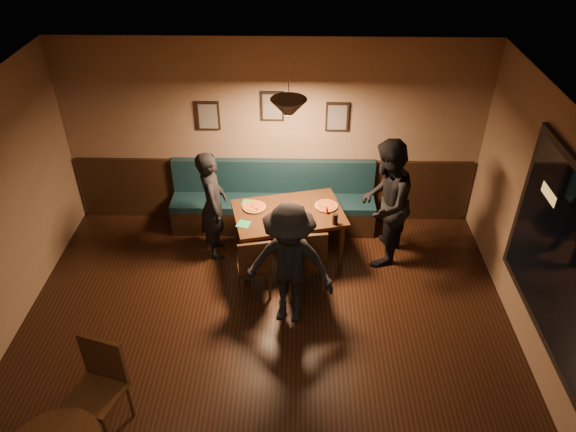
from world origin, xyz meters
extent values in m
plane|color=black|center=(0.00, 0.00, 0.00)|extent=(7.00, 7.00, 0.00)
plane|color=silver|center=(0.00, 0.00, 2.80)|extent=(7.00, 7.00, 0.00)
plane|color=#8C704F|center=(0.00, 3.50, 1.40)|extent=(6.00, 0.00, 6.00)
cube|color=black|center=(0.00, 3.47, 0.50)|extent=(5.88, 0.06, 1.00)
cube|color=black|center=(2.96, 0.50, 1.50)|extent=(0.06, 2.56, 1.86)
plane|color=black|center=(2.93, 0.50, 1.50)|extent=(0.00, 2.40, 2.40)
cube|color=black|center=(-0.90, 3.47, 1.70)|extent=(0.32, 0.04, 0.42)
cube|color=black|center=(0.00, 3.47, 1.85)|extent=(0.32, 0.04, 0.42)
cube|color=black|center=(0.90, 3.47, 1.70)|extent=(0.32, 0.04, 0.42)
cone|color=black|center=(0.24, 2.47, 2.25)|extent=(0.44, 0.44, 0.25)
cube|color=#32160E|center=(0.24, 2.47, 0.39)|extent=(1.62, 1.24, 0.77)
imported|color=black|center=(-0.79, 2.58, 0.80)|extent=(0.46, 0.63, 1.59)
imported|color=black|center=(1.52, 2.49, 0.91)|extent=(0.96, 1.07, 1.82)
imported|color=black|center=(0.28, 1.30, 0.82)|extent=(1.15, 0.79, 1.63)
cylinder|color=#C16F24|center=(-0.22, 2.55, 0.79)|extent=(0.39, 0.39, 0.04)
cylinder|color=orange|center=(0.30, 2.27, 0.79)|extent=(0.40, 0.40, 0.04)
cylinder|color=orange|center=(0.75, 2.60, 0.79)|extent=(0.36, 0.36, 0.04)
cylinder|color=black|center=(0.85, 2.21, 0.85)|extent=(0.09, 0.09, 0.16)
cylinder|color=#900604|center=(0.76, 2.43, 0.83)|extent=(0.03, 0.03, 0.12)
cube|color=#217E36|center=(-0.32, 2.68, 0.78)|extent=(0.18, 0.18, 0.01)
cube|color=#217E42|center=(-0.33, 2.17, 0.78)|extent=(0.20, 0.20, 0.01)
cube|color=silver|center=(0.18, 2.05, 0.77)|extent=(0.18, 0.08, 0.00)
camera|label=1|loc=(0.36, -3.51, 4.88)|focal=33.79mm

